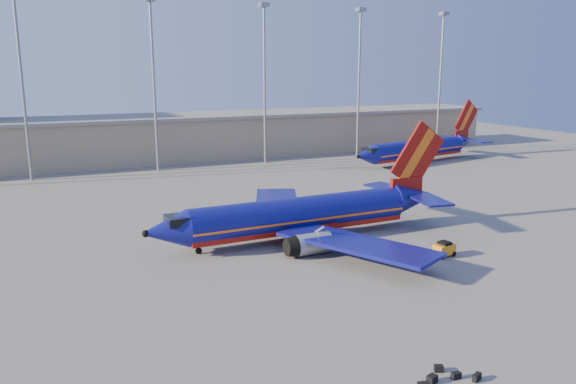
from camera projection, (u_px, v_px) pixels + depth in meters
name	position (u px, v px, depth m)	size (l,w,h in m)	color
ground	(300.00, 239.00, 58.16)	(220.00, 220.00, 0.00)	slate
terminal_building	(219.00, 134.00, 112.78)	(122.00, 16.00, 8.50)	gray
light_mast_row	(211.00, 67.00, 97.24)	(101.60, 1.60, 28.65)	gray
aircraft_main	(306.00, 215.00, 57.98)	(34.39, 33.09, 11.65)	navy
aircraft_second	(420.00, 148.00, 105.33)	(33.04, 14.47, 11.33)	navy
baggage_tug	(444.00, 249.00, 52.65)	(2.18, 1.52, 1.45)	orange
luggage_pile	(442.00, 378.00, 31.62)	(4.12, 2.19, 0.49)	black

